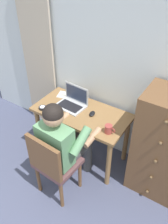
{
  "coord_description": "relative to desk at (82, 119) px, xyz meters",
  "views": [
    {
      "loc": [
        0.77,
        -0.01,
        2.44
      ],
      "look_at": [
        -0.37,
        1.74,
        0.82
      ],
      "focal_mm": 38.39,
      "sensor_mm": 36.0,
      "label": 1
    }
  ],
  "objects": [
    {
      "name": "person_seated",
      "position": [
        0.09,
        -0.47,
        0.08
      ],
      "size": [
        0.55,
        0.6,
        1.21
      ],
      "color": "#4C4C4C",
      "rests_on": "ground_plane"
    },
    {
      "name": "desk",
      "position": [
        0.0,
        0.0,
        0.0
      ],
      "size": [
        1.14,
        0.58,
        0.72
      ],
      "color": "olive",
      "rests_on": "ground_plane"
    },
    {
      "name": "laptop",
      "position": [
        -0.16,
        0.05,
        0.17
      ],
      "size": [
        0.36,
        0.27,
        0.24
      ],
      "color": "#B7BABF",
      "rests_on": "desk"
    },
    {
      "name": "curtain_panel",
      "position": [
        -0.87,
        0.29,
        0.46
      ],
      "size": [
        0.51,
        0.03,
        2.14
      ],
      "primitive_type": "cube",
      "color": "#BCAD99",
      "rests_on": "ground_plane"
    },
    {
      "name": "notebook_pad",
      "position": [
        -0.35,
        0.17,
        0.12
      ],
      "size": [
        0.24,
        0.21,
        0.01
      ],
      "primitive_type": "cube",
      "rotation": [
        0.0,
        0.0,
        0.3
      ],
      "color": "silver",
      "rests_on": "desk"
    },
    {
      "name": "coffee_mug",
      "position": [
        0.44,
        -0.15,
        0.16
      ],
      "size": [
        0.12,
        0.08,
        0.09
      ],
      "color": "#9E3D38",
      "rests_on": "desk"
    },
    {
      "name": "wall_back",
      "position": [
        0.47,
        0.36,
        0.64
      ],
      "size": [
        4.8,
        0.05,
        2.5
      ],
      "primitive_type": "cube",
      "color": "silver",
      "rests_on": "ground_plane"
    },
    {
      "name": "computer_mouse",
      "position": [
        0.14,
        0.02,
        0.13
      ],
      "size": [
        0.08,
        0.11,
        0.03
      ],
      "primitive_type": "ellipsoid",
      "rotation": [
        0.0,
        0.0,
        0.2
      ],
      "color": "black",
      "rests_on": "desk"
    },
    {
      "name": "dresser",
      "position": [
        0.98,
        0.07,
        0.02
      ],
      "size": [
        0.57,
        0.49,
        1.25
      ],
      "color": "brown",
      "rests_on": "ground_plane"
    },
    {
      "name": "desk_clock",
      "position": [
        -0.42,
        -0.21,
        0.13
      ],
      "size": [
        0.09,
        0.09,
        0.03
      ],
      "color": "black",
      "rests_on": "desk"
    },
    {
      "name": "chair",
      "position": [
        0.08,
        -0.65,
        -0.11
      ],
      "size": [
        0.45,
        0.43,
        0.89
      ],
      "color": "brown",
      "rests_on": "ground_plane"
    }
  ]
}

